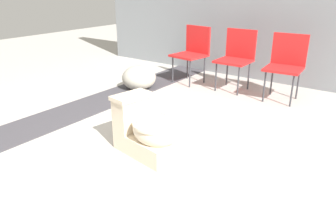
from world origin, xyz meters
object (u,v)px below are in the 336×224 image
object	(u,v)px
folding_chair_middle	(237,53)
folding_chair_right	(286,60)
boulder_near	(139,78)
toilet	(148,131)
folding_chair_left	(193,48)

from	to	relation	value
folding_chair_middle	folding_chair_right	size ratio (longest dim) A/B	1.00
folding_chair_middle	folding_chair_right	xyz separation A→B (m)	(0.69, -0.03, 0.00)
boulder_near	folding_chair_right	bearing A→B (deg)	24.83
toilet	boulder_near	world-z (taller)	toilet
toilet	folding_chair_middle	bearing A→B (deg)	105.25
folding_chair_middle	folding_chair_right	bearing A→B (deg)	88.06
folding_chair_right	boulder_near	xyz separation A→B (m)	(-1.78, -0.83, -0.34)
folding_chair_middle	folding_chair_left	bearing A→B (deg)	-85.33
toilet	folding_chair_middle	distance (m)	2.27
toilet	boulder_near	bearing A→B (deg)	142.97
boulder_near	folding_chair_left	bearing A→B (deg)	63.32
folding_chair_left	folding_chair_middle	size ratio (longest dim) A/B	1.00
folding_chair_left	folding_chair_middle	bearing A→B (deg)	102.28
folding_chair_middle	boulder_near	bearing A→B (deg)	-51.82
folding_chair_left	boulder_near	xyz separation A→B (m)	(-0.40, -0.80, -0.34)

